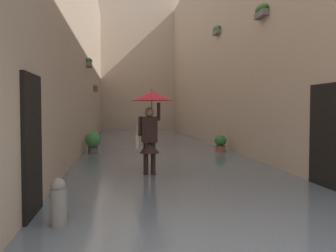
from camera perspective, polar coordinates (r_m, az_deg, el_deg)
The scene contains 10 objects.
ground_plane at distance 16.42m, azimuth -2.36°, elevation -3.26°, with size 61.53×61.53×0.00m, color #605B56.
flood_water at distance 16.42m, azimuth -2.36°, elevation -3.14°, with size 6.36×30.61×0.07m, color slate.
building_facade_left at distance 17.31m, azimuth 10.12°, elevation 12.28°, with size 2.04×28.61×9.20m.
building_facade_right at distance 16.64m, azimuth -15.40°, elevation 11.77°, with size 2.04×28.61×8.71m.
building_facade_far at distance 29.92m, azimuth -4.72°, elevation 12.08°, with size 9.16×1.80×13.22m, color tan.
person_wading at distance 9.22m, azimuth -2.66°, elevation 1.78°, with size 1.06×1.06×2.17m.
potted_plant_mid_right at distance 15.05m, azimuth -11.30°, elevation -2.40°, with size 0.49×0.49×0.70m.
potted_plant_far_left at distance 14.33m, azimuth 7.98°, elevation -2.68°, with size 0.45×0.45×0.68m.
potted_plant_far_right at distance 13.94m, azimuth -11.34°, elevation -2.33°, with size 0.55×0.55×0.86m.
mooring_bollard at distance 5.49m, azimuth -16.34°, elevation -11.34°, with size 0.23×0.23×0.73m.
Camera 1 is at (1.47, 3.97, 1.68)m, focal length 40.06 mm.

